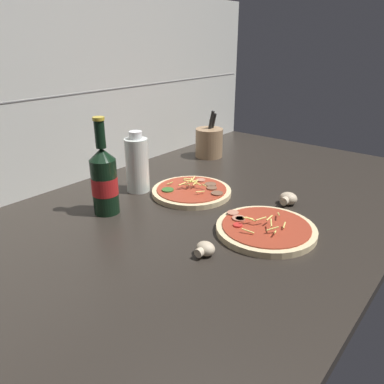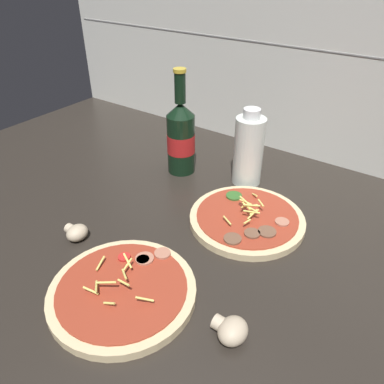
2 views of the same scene
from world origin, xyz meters
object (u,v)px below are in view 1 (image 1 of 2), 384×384
Objects in this scene: mushroom_left at (288,199)px; mushroom_right at (205,249)px; pizza_far at (192,191)px; utensil_crock at (209,142)px; oil_bottle at (137,164)px; pizza_near at (266,229)px; beer_bottle at (104,180)px.

mushroom_left is 1.14× the size of mushroom_right.
utensil_crock is at bearing 29.23° from pizza_far.
mushroom_right is at bearing -136.06° from pizza_far.
oil_bottle is 4.01× the size of mushroom_right.
mushroom_left is 49.81cm from utensil_crock.
mushroom_left is (18.32, 3.18, 0.81)cm from pizza_near.
utensil_crock is (41.60, 4.40, -2.73)cm from oil_bottle.
pizza_near is at bearing -66.41° from beer_bottle.
beer_bottle is 1.43× the size of utensil_crock.
mushroom_left is at bearing -64.37° from oil_bottle.
pizza_near is 4.58× the size of mushroom_left.
pizza_near is 0.94× the size of beer_bottle.
pizza_near is 5.23× the size of mushroom_right.
pizza_far is at bearing -21.94° from beer_bottle.
oil_bottle is at bearing 66.61° from mushroom_right.
mushroom_right is 0.26× the size of utensil_crock.
pizza_near reaches higher than mushroom_left.
utensil_crock is at bearing 6.04° from oil_bottle.
mushroom_right is (-0.49, -33.16, -7.72)cm from beer_bottle.
utensil_crock is at bearing 9.05° from beer_bottle.
utensil_crock is (40.78, 47.46, 4.75)cm from pizza_near.
utensil_crock reaches higher than mushroom_left.
pizza_far is 18.11cm from oil_bottle.
pizza_far is 38.78cm from utensil_crock.
utensil_crock reaches higher than pizza_near.
pizza_far is 5.15× the size of mushroom_right.
beer_bottle is 5.58× the size of mushroom_right.
pizza_far is 4.51× the size of mushroom_left.
beer_bottle is at bearing -163.34° from oil_bottle.
oil_bottle reaches higher than pizza_far.
pizza_near is 42.61cm from beer_bottle.
pizza_near is 62.75cm from utensil_crock.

